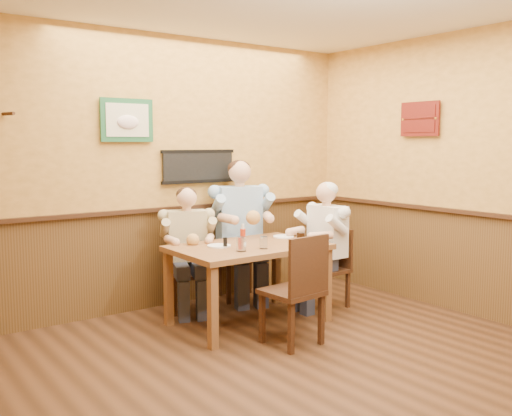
{
  "coord_description": "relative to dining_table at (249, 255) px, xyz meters",
  "views": [
    {
      "loc": [
        -2.5,
        -2.81,
        1.7
      ],
      "look_at": [
        0.6,
        1.42,
        1.1
      ],
      "focal_mm": 40.0,
      "sensor_mm": 36.0,
      "label": 1
    }
  ],
  "objects": [
    {
      "name": "pepper_shaker",
      "position": [
        -0.25,
        0.01,
        0.14
      ],
      "size": [
        0.04,
        0.04,
        0.09
      ],
      "primitive_type": "cylinder",
      "rotation": [
        0.0,
        0.0,
        0.01
      ],
      "color": "black",
      "rests_on": "dining_table"
    },
    {
      "name": "diner_white_elder",
      "position": [
        0.97,
        -0.04,
        -0.07
      ],
      "size": [
        0.55,
        0.55,
        1.17
      ],
      "primitive_type": null,
      "rotation": [
        0.0,
        0.0,
        -1.56
      ],
      "color": "silver",
      "rests_on": "ground"
    },
    {
      "name": "chair_near_side",
      "position": [
        -0.03,
        -0.67,
        -0.18
      ],
      "size": [
        0.47,
        0.47,
        0.95
      ],
      "primitive_type": null,
      "rotation": [
        0.0,
        0.0,
        3.22
      ],
      "color": "#3E2413",
      "rests_on": "ground"
    },
    {
      "name": "room",
      "position": [
        -0.41,
        -1.3,
        1.03
      ],
      "size": [
        5.02,
        5.03,
        2.81
      ],
      "color": "#331D0F",
      "rests_on": "ground"
    },
    {
      "name": "water_glass_left",
      "position": [
        -0.23,
        -0.22,
        0.16
      ],
      "size": [
        0.11,
        0.11,
        0.13
      ],
      "primitive_type": "cylinder",
      "rotation": [
        0.0,
        0.0,
        0.43
      ],
      "color": "white",
      "rests_on": "dining_table"
    },
    {
      "name": "chair_back_left",
      "position": [
        -0.27,
        0.69,
        -0.26
      ],
      "size": [
        0.47,
        0.47,
        0.79
      ],
      "primitive_type": null,
      "rotation": [
        0.0,
        0.0,
        -0.37
      ],
      "color": "#3E2413",
      "rests_on": "ground"
    },
    {
      "name": "plate_far_left",
      "position": [
        -0.27,
        0.09,
        0.1
      ],
      "size": [
        0.22,
        0.22,
        0.01
      ],
      "primitive_type": "cylinder",
      "rotation": [
        0.0,
        0.0,
        0.02
      ],
      "color": "white",
      "rests_on": "dining_table"
    },
    {
      "name": "diner_tan_shirt",
      "position": [
        -0.27,
        0.69,
        -0.09
      ],
      "size": [
        0.68,
        0.68,
        1.13
      ],
      "primitive_type": null,
      "rotation": [
        0.0,
        0.0,
        -0.37
      ],
      "color": "#C9B98A",
      "rests_on": "ground"
    },
    {
      "name": "cola_tumbler",
      "position": [
        0.46,
        -0.21,
        0.14
      ],
      "size": [
        0.09,
        0.09,
        0.1
      ],
      "primitive_type": "cylinder",
      "rotation": [
        0.0,
        0.0,
        -0.16
      ],
      "color": "black",
      "rests_on": "dining_table"
    },
    {
      "name": "water_glass_mid",
      "position": [
        0.01,
        -0.23,
        0.15
      ],
      "size": [
        0.09,
        0.09,
        0.11
      ],
      "primitive_type": "cylinder",
      "rotation": [
        0.0,
        0.0,
        -0.34
      ],
      "color": "silver",
      "rests_on": "dining_table"
    },
    {
      "name": "dining_table",
      "position": [
        0.0,
        0.0,
        0.0
      ],
      "size": [
        1.4,
        0.9,
        0.75
      ],
      "color": "brown",
      "rests_on": "ground"
    },
    {
      "name": "diner_blue_polo",
      "position": [
        0.42,
        0.76,
        0.02
      ],
      "size": [
        0.78,
        0.78,
        1.36
      ],
      "primitive_type": null,
      "rotation": [
        0.0,
        0.0,
        -0.29
      ],
      "color": "#8EB1D5",
      "rests_on": "ground"
    },
    {
      "name": "chair_right_end",
      "position": [
        0.97,
        -0.04,
        -0.25
      ],
      "size": [
        0.38,
        0.38,
        0.82
      ],
      "primitive_type": null,
      "rotation": [
        0.0,
        0.0,
        -1.56
      ],
      "color": "#3E2413",
      "rests_on": "ground"
    },
    {
      "name": "chair_back_right",
      "position": [
        0.42,
        0.76,
        -0.18
      ],
      "size": [
        0.55,
        0.55,
        0.95
      ],
      "primitive_type": null,
      "rotation": [
        0.0,
        0.0,
        -0.29
      ],
      "color": "#3E2413",
      "rests_on": "ground"
    },
    {
      "name": "salt_shaker",
      "position": [
        -0.04,
        0.05,
        0.13
      ],
      "size": [
        0.04,
        0.04,
        0.09
      ],
      "primitive_type": "cylinder",
      "rotation": [
        0.0,
        0.0,
        -0.08
      ],
      "color": "white",
      "rests_on": "dining_table"
    },
    {
      "name": "plate_far_right",
      "position": [
        0.54,
        0.15,
        0.1
      ],
      "size": [
        0.25,
        0.25,
        0.01
      ],
      "primitive_type": "cylinder",
      "rotation": [
        0.0,
        0.0,
        0.19
      ],
      "color": "white",
      "rests_on": "dining_table"
    },
    {
      "name": "hot_sauce_bottle",
      "position": [
        -0.14,
        -0.11,
        0.19
      ],
      "size": [
        0.06,
        0.06,
        0.2
      ],
      "primitive_type": "cylinder",
      "rotation": [
        0.0,
        0.0,
        -0.42
      ],
      "color": "red",
      "rests_on": "dining_table"
    }
  ]
}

